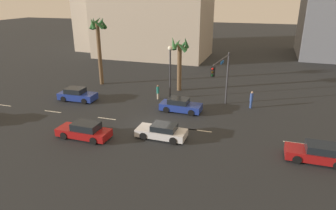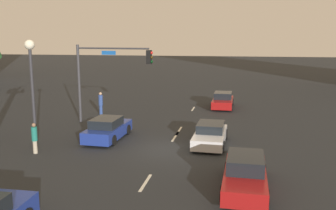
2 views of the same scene
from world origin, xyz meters
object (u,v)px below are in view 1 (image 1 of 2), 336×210
at_px(car_0, 317,153).
at_px(streetlamp, 170,62).
at_px(palm_tree_1, 180,54).
at_px(palm_tree_0, 98,37).
at_px(building_0, 153,11).
at_px(pedestrian_0, 158,92).
at_px(car_1, 162,131).
at_px(car_5, 84,131).
at_px(building_2, 113,5).
at_px(car_4, 180,105).
at_px(pedestrian_1, 251,99).
at_px(traffic_signal, 223,73).
at_px(car_2, 77,95).

distance_m(car_0, streetlamp, 18.01).
bearing_deg(palm_tree_1, palm_tree_0, -178.13).
xyz_separation_m(car_0, building_0, (-24.82, 33.97, 7.88)).
xyz_separation_m(pedestrian_0, palm_tree_1, (1.51, 4.02, 3.71)).
height_order(car_1, palm_tree_1, palm_tree_1).
bearing_deg(car_5, building_2, 113.35).
height_order(car_4, palm_tree_0, palm_tree_0).
bearing_deg(pedestrian_1, streetlamp, 176.97).
xyz_separation_m(car_1, pedestrian_0, (-3.57, 9.33, 0.32)).
bearing_deg(palm_tree_1, traffic_signal, -41.89).
distance_m(pedestrian_1, palm_tree_0, 20.86).
bearing_deg(car_5, car_2, 126.50).
bearing_deg(pedestrian_0, traffic_signal, -10.00).
height_order(car_4, traffic_signal, traffic_signal).
xyz_separation_m(car_4, pedestrian_1, (7.03, 3.15, 0.35)).
bearing_deg(car_2, palm_tree_1, 34.81).
relative_size(car_4, traffic_signal, 0.73).
relative_size(building_0, building_2, 1.14).
xyz_separation_m(traffic_signal, building_0, (-16.67, 25.72, 4.51)).
height_order(car_0, pedestrian_0, pedestrian_0).
relative_size(traffic_signal, palm_tree_1, 0.87).
relative_size(pedestrian_0, building_0, 0.08).
bearing_deg(traffic_signal, pedestrian_0, 170.00).
height_order(pedestrian_0, palm_tree_0, palm_tree_0).
relative_size(car_5, traffic_signal, 0.78).
relative_size(car_0, car_5, 0.92).
distance_m(pedestrian_1, building_2, 45.05).
relative_size(car_2, car_4, 1.00).
bearing_deg(car_5, palm_tree_1, 74.40).
bearing_deg(pedestrian_0, car_0, -31.51).
xyz_separation_m(car_5, palm_tree_1, (4.27, 15.28, 3.98)).
distance_m(palm_tree_1, building_2, 35.68).
distance_m(car_1, car_2, 13.82).
height_order(traffic_signal, palm_tree_0, palm_tree_0).
height_order(car_1, car_2, car_2).
bearing_deg(car_2, traffic_signal, 6.38).
bearing_deg(car_5, building_0, 100.26).
bearing_deg(car_2, car_0, -14.79).
xyz_separation_m(pedestrian_1, palm_tree_0, (-19.86, 3.45, 5.36)).
relative_size(car_1, car_4, 0.99).
height_order(car_5, pedestrian_0, pedestrian_0).
bearing_deg(pedestrian_1, car_4, -155.88).
bearing_deg(car_4, streetlamp, 121.30).
xyz_separation_m(traffic_signal, building_2, (-28.57, 32.55, 5.18)).
height_order(car_4, car_5, car_5).
bearing_deg(car_1, pedestrian_0, 110.96).
relative_size(car_0, building_2, 0.23).
bearing_deg(car_5, streetlamp, 71.38).
bearing_deg(pedestrian_0, car_4, -40.05).
relative_size(car_0, car_2, 0.99).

